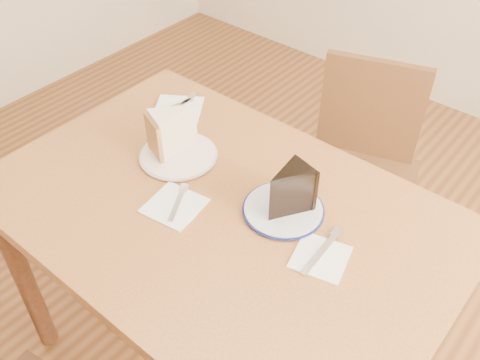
% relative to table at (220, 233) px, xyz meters
% --- Properties ---
extents(ground, '(4.00, 4.00, 0.00)m').
position_rel_table_xyz_m(ground, '(0.00, 0.00, -0.65)').
color(ground, '#482813').
rests_on(ground, ground).
extents(table, '(1.20, 0.80, 0.75)m').
position_rel_table_xyz_m(table, '(0.00, 0.00, 0.00)').
color(table, brown).
rests_on(table, ground).
extents(chair_far, '(0.53, 0.53, 0.84)m').
position_rel_table_xyz_m(chair_far, '(0.06, 0.65, -0.18)').
color(chair_far, '#382010').
rests_on(chair_far, ground).
extents(plate_cream, '(0.21, 0.21, 0.01)m').
position_rel_table_xyz_m(plate_cream, '(-0.22, 0.08, 0.10)').
color(plate_cream, silver).
rests_on(plate_cream, table).
extents(plate_navy, '(0.20, 0.20, 0.01)m').
position_rel_table_xyz_m(plate_navy, '(0.14, 0.09, 0.10)').
color(plate_navy, silver).
rests_on(plate_navy, table).
extents(carrot_cake, '(0.13, 0.15, 0.11)m').
position_rel_table_xyz_m(carrot_cake, '(-0.24, 0.10, 0.17)').
color(carrot_cake, beige).
rests_on(carrot_cake, plate_cream).
extents(chocolate_cake, '(0.10, 0.13, 0.12)m').
position_rel_table_xyz_m(chocolate_cake, '(0.15, 0.09, 0.17)').
color(chocolate_cake, black).
rests_on(chocolate_cake, plate_navy).
extents(napkin_cream, '(0.15, 0.15, 0.00)m').
position_rel_table_xyz_m(napkin_cream, '(-0.09, -0.07, 0.10)').
color(napkin_cream, white).
rests_on(napkin_cream, table).
extents(napkin_navy, '(0.15, 0.15, 0.00)m').
position_rel_table_xyz_m(napkin_navy, '(0.29, 0.02, 0.10)').
color(napkin_navy, white).
rests_on(napkin_navy, table).
extents(napkin_spare, '(0.20, 0.20, 0.00)m').
position_rel_table_xyz_m(napkin_spare, '(-0.39, 0.25, 0.10)').
color(napkin_spare, white).
rests_on(napkin_spare, table).
extents(fork_cream, '(0.08, 0.13, 0.00)m').
position_rel_table_xyz_m(fork_cream, '(-0.09, -0.06, 0.10)').
color(fork_cream, silver).
rests_on(fork_cream, napkin_cream).
extents(knife_navy, '(0.03, 0.17, 0.00)m').
position_rel_table_xyz_m(knife_navy, '(0.29, 0.04, 0.10)').
color(knife_navy, silver).
rests_on(knife_navy, napkin_navy).
extents(fork_spare, '(0.04, 0.14, 0.00)m').
position_rel_table_xyz_m(fork_spare, '(-0.39, 0.27, 0.10)').
color(fork_spare, silver).
rests_on(fork_spare, napkin_spare).
extents(knife_spare, '(0.05, 0.16, 0.00)m').
position_rel_table_xyz_m(knife_spare, '(-0.41, 0.23, 0.10)').
color(knife_spare, silver).
rests_on(knife_spare, napkin_spare).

